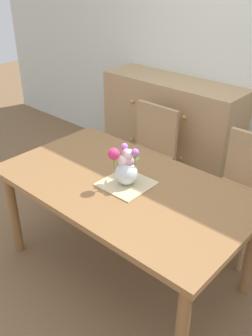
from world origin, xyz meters
The scene contains 7 objects.
ground_plane centered at (0.00, 0.00, 0.00)m, with size 12.00×12.00×0.00m, color brown.
dining_table centered at (0.00, 0.00, 0.65)m, with size 1.66×0.94×0.74m.
chair_left centered at (-0.45, 0.81, 0.52)m, with size 0.42×0.42×0.90m.
chair_right centered at (0.45, 0.81, 0.52)m, with size 0.42×0.42×0.90m.
dresser centered at (-0.59, 1.33, 0.50)m, with size 1.40×0.47×1.00m.
placemat centered at (0.02, 0.00, 0.74)m, with size 0.30×0.30×0.01m, color #CCB789.
flower_vase centered at (0.02, 0.00, 0.86)m, with size 0.17×0.21×0.26m.
Camera 1 is at (1.36, -1.49, 1.99)m, focal length 39.94 mm.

